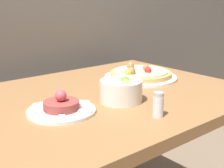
# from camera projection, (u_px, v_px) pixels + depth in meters

# --- Properties ---
(dining_table) EXTENTS (1.05, 0.76, 0.73)m
(dining_table) POSITION_uv_depth(u_px,v_px,m) (98.00, 126.00, 1.11)
(dining_table) COLOR olive
(dining_table) RESTS_ON ground_plane
(pizza_plate) EXTENTS (0.30, 0.30, 0.06)m
(pizza_plate) POSITION_uv_depth(u_px,v_px,m) (140.00, 74.00, 1.29)
(pizza_plate) COLOR white
(pizza_plate) RESTS_ON dining_table
(tartare_plate) EXTENTS (0.20, 0.20, 0.07)m
(tartare_plate) POSITION_uv_depth(u_px,v_px,m) (61.00, 108.00, 0.91)
(tartare_plate) COLOR white
(tartare_plate) RESTS_ON dining_table
(small_bowl) EXTENTS (0.14, 0.14, 0.08)m
(small_bowl) POSITION_uv_depth(u_px,v_px,m) (121.00, 90.00, 1.00)
(small_bowl) COLOR silver
(small_bowl) RESTS_ON dining_table
(salt_shaker) EXTENTS (0.03, 0.03, 0.07)m
(salt_shaker) POSITION_uv_depth(u_px,v_px,m) (158.00, 105.00, 0.87)
(salt_shaker) COLOR silver
(salt_shaker) RESTS_ON dining_table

